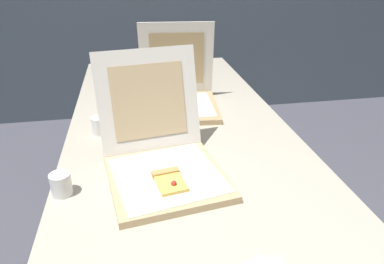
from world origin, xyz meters
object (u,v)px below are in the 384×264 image
object	(u,v)px
cup_white_mid	(99,125)
cup_white_far	(120,96)
pizza_box_front	(163,160)
cup_white_near_left	(61,184)
table	(180,140)
pizza_box_middle	(179,96)

from	to	relation	value
cup_white_mid	cup_white_far	bearing A→B (deg)	75.94
pizza_box_front	cup_white_near_left	distance (m)	0.30
table	cup_white_far	world-z (taller)	cup_white_far
cup_white_near_left	pizza_box_front	bearing A→B (deg)	10.64
pizza_box_front	cup_white_far	world-z (taller)	pizza_box_front
table	pizza_box_middle	xyz separation A→B (m)	(0.03, 0.22, 0.10)
cup_white_near_left	cup_white_far	distance (m)	0.70
cup_white_mid	cup_white_near_left	bearing A→B (deg)	-102.45
cup_white_mid	cup_white_far	distance (m)	0.31
cup_white_near_left	pizza_box_middle	bearing A→B (deg)	54.26
pizza_box_front	pizza_box_middle	bearing A→B (deg)	68.27
pizza_box_middle	pizza_box_front	bearing A→B (deg)	-97.88
pizza_box_front	cup_white_mid	xyz separation A→B (m)	(-0.21, 0.32, -0.02)
pizza_box_front	cup_white_far	distance (m)	0.64
table	pizza_box_front	distance (m)	0.33
pizza_box_middle	cup_white_far	xyz separation A→B (m)	(-0.26, 0.10, -0.02)
pizza_box_middle	cup_white_mid	distance (m)	0.39
pizza_box_front	cup_white_far	xyz separation A→B (m)	(-0.13, 0.62, -0.02)
table	pizza_box_front	size ratio (longest dim) A/B	4.33
pizza_box_front	cup_white_mid	world-z (taller)	pizza_box_front
table	cup_white_near_left	world-z (taller)	cup_white_near_left
cup_white_mid	cup_white_near_left	xyz separation A→B (m)	(-0.08, -0.37, 0.00)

